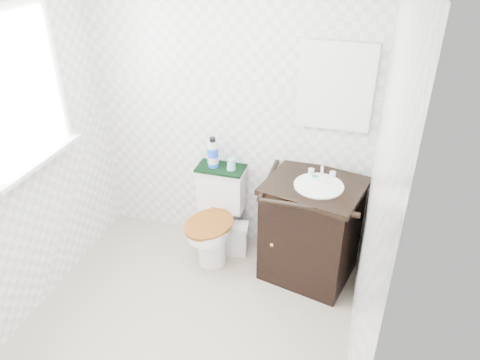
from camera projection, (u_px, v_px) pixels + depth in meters
The scene contains 12 objects.
floor at pixel (179, 338), 3.16m from camera, with size 2.40×2.40×0.00m, color #AEA38C.
wall_back at pixel (230, 108), 3.55m from camera, with size 2.40×2.40×0.00m, color white.
wall_right at pixel (372, 219), 2.29m from camera, with size 2.40×2.40×0.00m, color white.
window at pixel (15, 92), 2.84m from camera, with size 0.02×0.70×0.90m, color white.
mirror at pixel (335, 87), 3.22m from camera, with size 0.50×0.02×0.60m, color silver.
toilet at pixel (217, 219), 3.82m from camera, with size 0.43×0.64×0.72m.
vanity at pixel (311, 228), 3.52m from camera, with size 0.79×0.71×0.92m.
trash_bin at pixel (236, 238), 3.88m from camera, with size 0.22×0.18×0.28m.
towel at pixel (221, 168), 3.71m from camera, with size 0.38×0.22×0.02m, color black.
mouthwash_bottle at pixel (213, 153), 3.66m from camera, with size 0.09×0.09×0.25m.
cup at pixel (231, 164), 3.65m from camera, with size 0.07×0.07×0.09m, color #83BCD7.
soap_bar at pixel (315, 177), 3.39m from camera, with size 0.07×0.04×0.02m, color #187276.
Camera 1 is at (1.00, -1.98, 2.52)m, focal length 35.00 mm.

